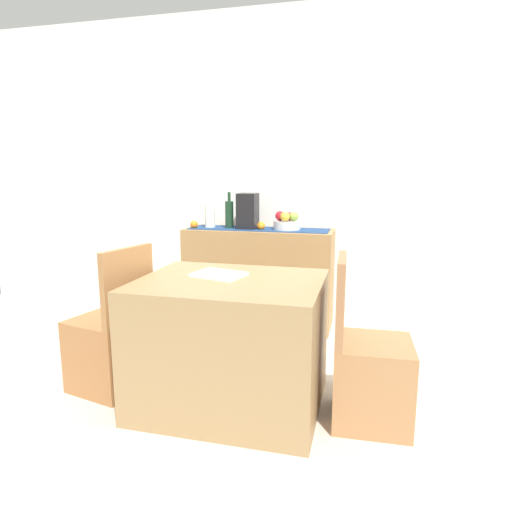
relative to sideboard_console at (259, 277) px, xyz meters
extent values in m
cube|color=beige|center=(0.20, -0.92, -0.43)|extent=(6.40, 6.40, 0.02)
cube|color=silver|center=(0.20, 0.26, 0.93)|extent=(6.40, 0.06, 2.70)
cube|color=olive|center=(0.00, 0.00, 0.00)|extent=(1.27, 0.42, 0.85)
cube|color=navy|center=(0.00, 0.00, 0.43)|extent=(1.20, 0.32, 0.01)
cylinder|color=silver|center=(0.24, 0.00, 0.47)|extent=(0.23, 0.23, 0.07)
sphere|color=#AF272B|center=(0.25, 0.05, 0.54)|extent=(0.07, 0.07, 0.07)
sphere|color=gold|center=(0.24, -0.05, 0.54)|extent=(0.08, 0.08, 0.08)
sphere|color=red|center=(0.18, 0.01, 0.54)|extent=(0.08, 0.08, 0.08)
sphere|color=#87AB42|center=(0.31, -0.01, 0.54)|extent=(0.08, 0.08, 0.08)
cylinder|color=#193621|center=(-0.26, 0.00, 0.54)|extent=(0.07, 0.07, 0.24)
cylinder|color=#193621|center=(-0.26, 0.00, 0.70)|extent=(0.03, 0.03, 0.08)
cube|color=black|center=(-0.10, 0.00, 0.58)|extent=(0.16, 0.18, 0.31)
cylinder|color=silver|center=(-0.44, 0.00, 0.53)|extent=(0.09, 0.09, 0.21)
sphere|color=orange|center=(0.03, -0.03, 0.46)|extent=(0.07, 0.07, 0.07)
sphere|color=orange|center=(-0.56, -0.08, 0.46)|extent=(0.07, 0.07, 0.07)
cube|color=#97774C|center=(0.18, -1.36, -0.05)|extent=(1.02, 0.82, 0.74)
cube|color=white|center=(0.09, -1.30, 0.32)|extent=(0.32, 0.27, 0.02)
cube|color=#A36A3C|center=(-0.61, -1.36, -0.20)|extent=(0.48, 0.48, 0.45)
cube|color=#A36F41|center=(-0.44, -1.40, 0.25)|extent=(0.13, 0.40, 0.45)
cube|color=#A06F45|center=(0.97, -1.36, -0.20)|extent=(0.41, 0.41, 0.45)
cube|color=#9A6844|center=(0.79, -1.37, 0.25)|extent=(0.05, 0.40, 0.45)
camera|label=1|loc=(0.90, -3.64, 0.90)|focal=30.89mm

